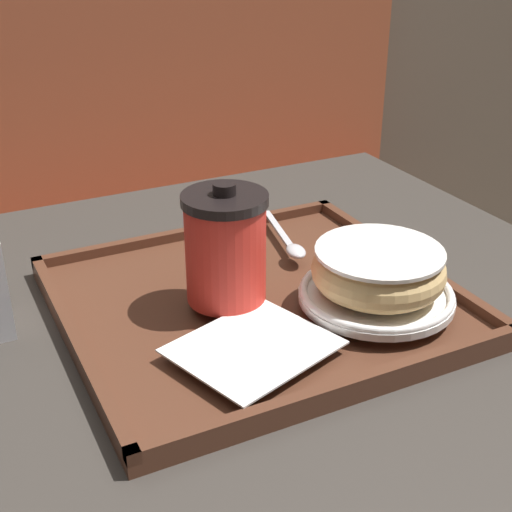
{
  "coord_description": "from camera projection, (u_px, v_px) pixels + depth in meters",
  "views": [
    {
      "loc": [
        -0.27,
        -0.6,
        1.12
      ],
      "look_at": [
        0.03,
        -0.01,
        0.79
      ],
      "focal_mm": 50.0,
      "sensor_mm": 36.0,
      "label": 1
    }
  ],
  "objects": [
    {
      "name": "booth_bench",
      "position": [
        138.0,
        276.0,
        1.7
      ],
      "size": [
        1.52,
        0.44,
        1.0
      ],
      "color": "brown",
      "rests_on": "ground_plane"
    },
    {
      "name": "coffee_cup_front",
      "position": [
        226.0,
        247.0,
        0.72
      ],
      "size": [
        0.09,
        0.09,
        0.13
      ],
      "color": "red",
      "rests_on": "serving_tray"
    },
    {
      "name": "plate_with_chocolate_donut",
      "position": [
        376.0,
        294.0,
        0.74
      ],
      "size": [
        0.16,
        0.16,
        0.01
      ],
      "color": "white",
      "rests_on": "serving_tray"
    },
    {
      "name": "donut_chocolate_glazed",
      "position": [
        378.0,
        269.0,
        0.73
      ],
      "size": [
        0.14,
        0.14,
        0.04
      ],
      "color": "#DBB270",
      "rests_on": "plate_with_chocolate_donut"
    },
    {
      "name": "spoon",
      "position": [
        290.0,
        244.0,
        0.85
      ],
      "size": [
        0.05,
        0.15,
        0.01
      ],
      "rotation": [
        0.0,
        0.0,
        4.5
      ],
      "color": "silver",
      "rests_on": "serving_tray"
    },
    {
      "name": "napkin_paper",
      "position": [
        253.0,
        346.0,
        0.66
      ],
      "size": [
        0.17,
        0.15,
        0.0
      ],
      "rotation": [
        0.0,
        0.0,
        0.32
      ],
      "color": "white",
      "rests_on": "serving_tray"
    },
    {
      "name": "serving_tray",
      "position": [
        256.0,
        303.0,
        0.77
      ],
      "size": [
        0.4,
        0.37,
        0.02
      ],
      "color": "#512D1E",
      "rests_on": "cafe_table"
    },
    {
      "name": "cafe_table",
      "position": [
        233.0,
        436.0,
        0.85
      ],
      "size": [
        0.88,
        0.78,
        0.72
      ],
      "color": "#38332D",
      "rests_on": "ground_plane"
    }
  ]
}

